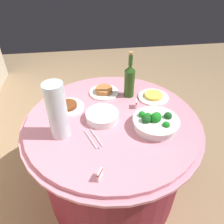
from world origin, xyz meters
name	(u,v)px	position (x,y,z in m)	size (l,w,h in m)	color
ground_plane	(112,185)	(0.00, 0.00, 0.00)	(6.00, 6.00, 0.00)	#9E7F5B
buffet_table	(112,156)	(0.00, 0.00, 0.38)	(1.16, 1.16, 0.74)	maroon
broccoli_bowl	(156,122)	(-0.12, -0.25, 0.78)	(0.28, 0.28, 0.11)	white
plate_stack	(102,116)	(0.00, 0.06, 0.77)	(0.21, 0.21, 0.05)	white
wine_bottle	(130,80)	(0.25, -0.16, 0.87)	(0.07, 0.07, 0.34)	#234A14
decorative_fruit_vase	(57,112)	(-0.10, 0.32, 0.90)	(0.11, 0.11, 0.34)	silver
serving_tongs	(94,139)	(-0.18, 0.13, 0.74)	(0.17, 0.10, 0.01)	silver
food_plate_stir_fry	(68,106)	(0.15, 0.28, 0.75)	(0.22, 0.22, 0.03)	white
food_plate_fried_egg	(153,96)	(0.19, -0.33, 0.75)	(0.22, 0.22, 0.03)	white
food_plate_peanuts	(104,91)	(0.30, 0.02, 0.76)	(0.22, 0.22, 0.04)	white
label_placard_front	(136,103)	(0.10, -0.18, 0.77)	(0.05, 0.02, 0.05)	white
label_placard_mid	(100,174)	(-0.44, 0.12, 0.77)	(0.05, 0.03, 0.05)	white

